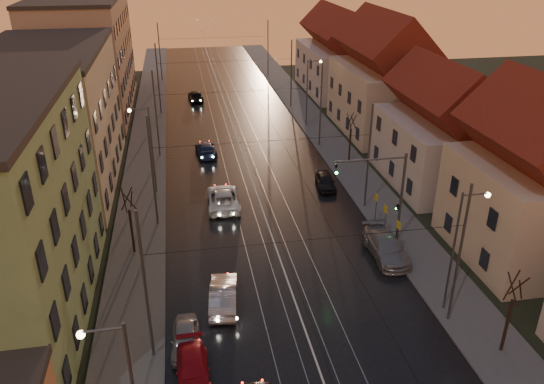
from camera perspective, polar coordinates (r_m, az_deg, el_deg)
road at (r=58.05m, az=-3.42°, el=4.82°), size 16.00×120.00×0.04m
sidewalk_left at (r=57.83m, az=-13.33°, el=4.13°), size 4.00×120.00×0.15m
sidewalk_right at (r=59.93m, az=6.15°, el=5.45°), size 4.00×120.00×0.15m
tram_rail_0 at (r=57.84m, az=-5.59°, el=4.70°), size 0.06×120.00×0.03m
tram_rail_1 at (r=57.96m, az=-4.18°, el=4.80°), size 0.06×120.00×0.03m
tram_rail_2 at (r=58.12m, az=-2.67°, el=4.90°), size 0.06×120.00×0.03m
tram_rail_3 at (r=58.31m, az=-1.27°, el=4.99°), size 0.06×120.00×0.03m
apartment_left_2 at (r=51.36m, az=-22.64°, el=7.14°), size 10.00×20.00×12.00m
apartment_left_3 at (r=74.08m, az=-19.36°, el=13.65°), size 10.00×24.00×14.00m
house_right_1 at (r=40.04m, az=26.24°, el=0.64°), size 8.67×10.20×10.80m
house_right_2 at (r=50.50m, az=17.86°, el=5.96°), size 9.18×12.24×9.20m
house_right_3 at (r=63.23m, az=11.88°, el=11.55°), size 9.18×14.28×11.50m
house_right_4 at (r=79.97m, az=7.09°, el=14.21°), size 9.18×16.32×10.00m
catenary_pole_l_1 at (r=28.11m, az=-13.44°, el=-10.08°), size 0.16×0.16×9.00m
catenary_pole_r_1 at (r=31.67m, az=19.49°, el=-6.53°), size 0.16×0.16×9.00m
catenary_pole_l_2 at (r=41.27m, az=-12.73°, el=2.02°), size 0.16×0.16×9.00m
catenary_pole_r_2 at (r=43.77m, az=10.34°, el=3.63°), size 0.16×0.16×9.00m
catenary_pole_l_3 at (r=55.38m, az=-12.37°, el=8.13°), size 0.16×0.16×9.00m
catenary_pole_r_3 at (r=57.27m, az=5.27°, el=9.19°), size 0.16×0.16×9.00m
catenary_pole_l_4 at (r=69.85m, az=-12.15°, el=11.74°), size 0.16×0.16×9.00m
catenary_pole_r_4 at (r=71.36m, az=2.09°, el=12.56°), size 0.16×0.16×9.00m
catenary_pole_l_5 at (r=87.46m, az=-11.98°, el=14.47°), size 0.16×0.16×9.00m
catenary_pole_r_5 at (r=88.67m, az=-0.43°, el=15.15°), size 0.16×0.16×9.00m
street_lamp_1 at (r=32.44m, az=19.55°, el=-4.94°), size 1.75×0.32×8.00m
street_lamp_2 at (r=46.74m, az=-13.22°, el=5.30°), size 1.75×0.32×8.00m
street_lamp_3 at (r=63.82m, az=4.08°, el=11.30°), size 1.75×0.32×8.00m
traffic_light_mast at (r=38.42m, az=12.49°, el=0.39°), size 5.30×0.32×7.20m
bare_tree_0 at (r=38.66m, az=-14.94°, el=-3.23°), size 1.09×1.09×5.11m
bare_tree_1 at (r=31.51m, az=24.14°, el=-12.04°), size 1.09×1.09×5.11m
bare_tree_2 at (r=53.85m, az=8.42°, el=5.70°), size 1.09×1.09×5.11m
driving_car_1 at (r=33.35m, az=-5.25°, el=-10.94°), size 2.17×4.80×1.53m
driving_car_2 at (r=44.92m, az=-5.28°, el=-0.65°), size 2.82×5.75×1.57m
driving_car_3 at (r=55.98m, az=-7.12°, el=4.58°), size 2.27×4.82×1.36m
driving_car_4 at (r=75.89m, az=-8.22°, el=10.21°), size 2.19×4.61×1.52m
parked_left_2 at (r=28.99m, az=-8.56°, el=-18.26°), size 1.81×4.25×1.22m
parked_left_3 at (r=30.72m, az=-9.33°, el=-15.27°), size 1.76×3.82×1.27m
parked_right_1 at (r=38.70m, az=12.18°, el=-5.78°), size 2.23×5.44×1.57m
parked_right_2 at (r=48.37m, az=5.79°, el=1.17°), size 1.96×4.06×1.34m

